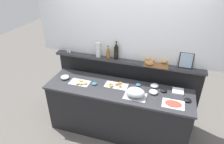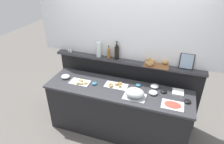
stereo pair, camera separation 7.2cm
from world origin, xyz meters
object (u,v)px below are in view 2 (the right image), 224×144
(glass_bowl_medium, at_px, (153,93))
(condiment_bowl_teal, at_px, (94,83))
(wine_bottle_dark, at_px, (117,51))
(sandwich_platter_rear, at_px, (80,82))
(sandwich_platter_front, at_px, (116,85))
(condiment_bowl_cream, at_px, (138,85))
(serving_cloche, at_px, (135,93))
(bread_basket, at_px, (155,63))
(pepper_shaker, at_px, (71,50))
(cold_cuts_platter, at_px, (173,105))
(salt_shaker, at_px, (69,50))
(vinegar_bottle_amber, at_px, (109,53))
(napkin_stack, at_px, (178,92))
(glass_bowl_large, at_px, (66,77))
(framed_picture, at_px, (187,61))
(water_carafe, at_px, (99,50))
(condiment_bowl_dark, at_px, (187,101))
(glass_bowl_small, at_px, (155,86))
(condiment_bowl_red, at_px, (164,91))

(glass_bowl_medium, xyz_separation_m, condiment_bowl_teal, (-0.97, -0.05, -0.01))
(wine_bottle_dark, bearing_deg, sandwich_platter_rear, -134.39)
(sandwich_platter_front, relative_size, condiment_bowl_cream, 4.13)
(sandwich_platter_front, bearing_deg, serving_cloche, -28.56)
(wine_bottle_dark, relative_size, bread_basket, 0.76)
(pepper_shaker, bearing_deg, cold_cuts_platter, -16.79)
(salt_shaker, bearing_deg, sandwich_platter_front, -19.43)
(condiment_bowl_cream, xyz_separation_m, condiment_bowl_teal, (-0.70, -0.19, 0.00))
(vinegar_bottle_amber, xyz_separation_m, bread_basket, (0.79, 0.03, -0.07))
(sandwich_platter_rear, relative_size, sandwich_platter_front, 0.91)
(serving_cloche, distance_m, napkin_stack, 0.69)
(bread_basket, bearing_deg, glass_bowl_large, -163.42)
(glass_bowl_large, bearing_deg, wine_bottle_dark, 28.79)
(cold_cuts_platter, height_order, glass_bowl_medium, glass_bowl_medium)
(bread_basket, bearing_deg, condiment_bowl_cream, -126.52)
(framed_picture, bearing_deg, napkin_stack, -100.14)
(sandwich_platter_front, height_order, serving_cloche, serving_cloche)
(wine_bottle_dark, height_order, water_carafe, wine_bottle_dark)
(vinegar_bottle_amber, bearing_deg, framed_picture, 2.44)
(condiment_bowl_dark, xyz_separation_m, wine_bottle_dark, (-1.23, 0.45, 0.42))
(sandwich_platter_front, distance_m, wine_bottle_dark, 0.59)
(sandwich_platter_front, distance_m, condiment_bowl_teal, 0.36)
(sandwich_platter_rear, bearing_deg, condiment_bowl_dark, 1.42)
(glass_bowl_large, bearing_deg, napkin_stack, 5.34)
(sandwich_platter_rear, relative_size, vinegar_bottle_amber, 1.45)
(glass_bowl_medium, height_order, glass_bowl_small, same)
(condiment_bowl_red, bearing_deg, wine_bottle_dark, 160.53)
(sandwich_platter_front, relative_size, pepper_shaker, 4.31)
(salt_shaker, bearing_deg, condiment_bowl_teal, -32.38)
(glass_bowl_medium, distance_m, glass_bowl_small, 0.18)
(condiment_bowl_cream, xyz_separation_m, framed_picture, (0.68, 0.29, 0.41))
(condiment_bowl_red, distance_m, wine_bottle_dark, 1.02)
(condiment_bowl_teal, distance_m, salt_shaker, 0.89)
(glass_bowl_medium, height_order, condiment_bowl_red, glass_bowl_medium)
(glass_bowl_large, relative_size, glass_bowl_medium, 1.12)
(vinegar_bottle_amber, height_order, salt_shaker, vinegar_bottle_amber)
(condiment_bowl_dark, xyz_separation_m, napkin_stack, (-0.14, 0.19, -0.00))
(condiment_bowl_cream, bearing_deg, wine_bottle_dark, 150.27)
(condiment_bowl_dark, bearing_deg, sandwich_platter_front, 176.79)
(cold_cuts_platter, distance_m, condiment_bowl_dark, 0.25)
(cold_cuts_platter, relative_size, pepper_shaker, 3.59)
(glass_bowl_medium, relative_size, condiment_bowl_teal, 1.43)
(glass_bowl_small, bearing_deg, glass_bowl_large, -172.07)
(glass_bowl_medium, xyz_separation_m, bread_basket, (-0.07, 0.40, 0.31))
(cold_cuts_platter, xyz_separation_m, framed_picture, (0.11, 0.62, 0.42))
(glass_bowl_large, relative_size, condiment_bowl_red, 1.46)
(glass_bowl_medium, height_order, napkin_stack, glass_bowl_medium)
(glass_bowl_small, bearing_deg, water_carafe, 168.61)
(napkin_stack, xyz_separation_m, vinegar_bottle_amber, (-1.23, 0.23, 0.39))
(cold_cuts_platter, height_order, condiment_bowl_red, condiment_bowl_red)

